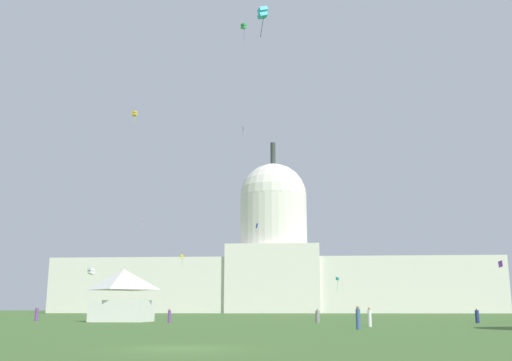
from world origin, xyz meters
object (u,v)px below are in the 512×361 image
(kite_cyan_high, at_px, (263,13))
(kite_pink_mid, at_px, (141,220))
(kite_white_low, at_px, (91,271))
(kite_yellow_low, at_px, (182,256))
(kite_turquoise_low, at_px, (337,279))
(kite_violet_low, at_px, (501,264))
(kite_gold_high, at_px, (134,114))
(person_white_edge_east, at_px, (370,317))
(kite_green_high, at_px, (244,27))
(event_tent, at_px, (123,295))
(person_denim_lawn_far_right, at_px, (358,318))
(kite_blue_mid, at_px, (257,226))
(person_purple_near_tree_west, at_px, (169,316))
(person_grey_lawn_far_left, at_px, (318,316))
(kite_black_high, at_px, (243,129))
(capitol_building, at_px, (274,268))
(person_purple_deep_crowd, at_px, (37,314))
(person_navy_back_center, at_px, (477,316))

(kite_cyan_high, xyz_separation_m, kite_pink_mid, (-39.84, 89.60, -13.25))
(kite_white_low, height_order, kite_pink_mid, kite_pink_mid)
(kite_cyan_high, xyz_separation_m, kite_yellow_low, (-27.89, 89.40, -23.38))
(kite_turquoise_low, bearing_deg, kite_pink_mid, -23.87)
(kite_violet_low, bearing_deg, kite_gold_high, 95.49)
(kite_white_low, bearing_deg, kite_cyan_high, -19.62)
(person_white_edge_east, relative_size, kite_green_high, 0.61)
(event_tent, distance_m, kite_pink_mid, 95.11)
(person_denim_lawn_far_right, bearing_deg, kite_turquoise_low, -162.81)
(kite_blue_mid, height_order, kite_pink_mid, kite_pink_mid)
(person_white_edge_east, bearing_deg, kite_cyan_high, -148.10)
(person_purple_near_tree_west, height_order, kite_violet_low, kite_violet_low)
(kite_blue_mid, bearing_deg, kite_turquoise_low, 144.80)
(person_grey_lawn_far_left, xyz_separation_m, kite_white_low, (-44.67, 52.51, 8.31))
(kite_black_high, bearing_deg, capitol_building, 24.20)
(person_grey_lawn_far_left, bearing_deg, kite_violet_low, 170.93)
(kite_yellow_low, bearing_deg, kite_gold_high, 156.02)
(person_purple_near_tree_west, bearing_deg, person_denim_lawn_far_right, 100.79)
(kite_black_high, distance_m, kite_pink_mid, 43.07)
(person_white_edge_east, xyz_separation_m, person_grey_lawn_far_left, (-4.01, 13.66, -0.11))
(capitol_building, height_order, kite_white_low, capitol_building)
(person_purple_deep_crowd, bearing_deg, person_grey_lawn_far_left, -4.19)
(kite_white_low, xyz_separation_m, kite_blue_mid, (31.94, 32.28, 13.47))
(person_purple_deep_crowd, distance_m, kite_black_high, 114.73)
(kite_cyan_high, bearing_deg, kite_turquoise_low, 150.13)
(kite_blue_mid, height_order, kite_yellow_low, kite_blue_mid)
(kite_black_high, xyz_separation_m, kite_turquoise_low, (28.21, 5.68, -45.77))
(kite_white_low, relative_size, kite_blue_mid, 1.03)
(kite_green_high, distance_m, kite_yellow_low, 86.95)
(kite_blue_mid, bearing_deg, kite_green_high, 6.50)
(capitol_building, distance_m, kite_cyan_high, 135.16)
(kite_blue_mid, xyz_separation_m, kite_yellow_low, (-21.26, 7.76, -6.99))
(event_tent, relative_size, kite_yellow_low, 2.32)
(person_purple_near_tree_west, bearing_deg, kite_turquoise_low, -136.89)
(event_tent, relative_size, person_purple_near_tree_west, 4.42)
(capitol_building, xyz_separation_m, kite_blue_mid, (-2.12, -51.32, 7.44))
(person_white_edge_east, height_order, kite_blue_mid, kite_blue_mid)
(kite_blue_mid, bearing_deg, kite_violet_low, 42.17)
(kite_white_low, relative_size, kite_violet_low, 2.58)
(kite_gold_high, bearing_deg, person_purple_near_tree_west, 39.80)
(capitol_building, height_order, person_navy_back_center, capitol_building)
(kite_white_low, relative_size, kite_pink_mid, 1.19)
(kite_white_low, height_order, kite_violet_low, kite_white_low)
(person_grey_lawn_far_left, relative_size, person_denim_lawn_far_right, 0.89)
(person_navy_back_center, bearing_deg, person_white_edge_east, 83.25)
(person_grey_lawn_far_left, xyz_separation_m, person_navy_back_center, (16.88, -0.33, 0.03))
(person_grey_lawn_far_left, height_order, kite_black_high, kite_black_high)
(kite_black_high, height_order, kite_turquoise_low, kite_black_high)
(person_navy_back_center, height_order, kite_gold_high, kite_gold_high)
(person_purple_deep_crowd, xyz_separation_m, kite_turquoise_low, (44.43, 104.98, 9.37))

